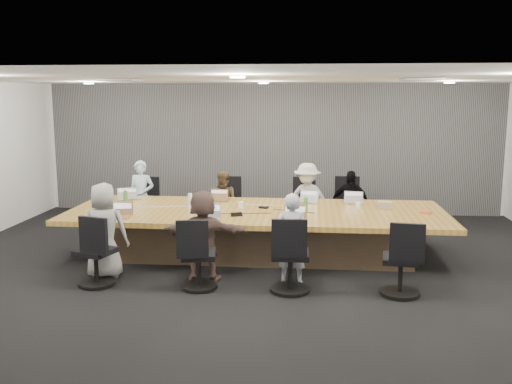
# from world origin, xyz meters

# --- Properties ---
(floor) EXTENTS (10.00, 8.00, 0.00)m
(floor) POSITION_xyz_m (0.00, 0.00, 0.00)
(floor) COLOR black
(floor) RESTS_ON ground
(ceiling) EXTENTS (10.00, 8.00, 0.00)m
(ceiling) POSITION_xyz_m (0.00, 0.00, 2.80)
(ceiling) COLOR white
(ceiling) RESTS_ON wall_back
(wall_back) EXTENTS (10.00, 0.00, 2.80)m
(wall_back) POSITION_xyz_m (0.00, 4.00, 1.40)
(wall_back) COLOR silver
(wall_back) RESTS_ON ground
(wall_front) EXTENTS (10.00, 0.00, 2.80)m
(wall_front) POSITION_xyz_m (0.00, -4.00, 1.40)
(wall_front) COLOR silver
(wall_front) RESTS_ON ground
(curtain) EXTENTS (9.80, 0.04, 2.80)m
(curtain) POSITION_xyz_m (0.00, 3.92, 1.40)
(curtain) COLOR #5E5E61
(curtain) RESTS_ON ground
(conference_table) EXTENTS (6.00, 2.20, 0.74)m
(conference_table) POSITION_xyz_m (0.00, 0.50, 0.40)
(conference_table) COLOR brown
(conference_table) RESTS_ON ground
(chair_0) EXTENTS (0.52, 0.52, 0.75)m
(chair_0) POSITION_xyz_m (-2.30, 2.20, 0.37)
(chair_0) COLOR black
(chair_0) RESTS_ON ground
(chair_1) EXTENTS (0.58, 0.58, 0.81)m
(chair_1) POSITION_xyz_m (-0.72, 2.20, 0.40)
(chair_1) COLOR black
(chair_1) RESTS_ON ground
(chair_2) EXTENTS (0.68, 0.68, 0.81)m
(chair_2) POSITION_xyz_m (0.80, 2.20, 0.40)
(chair_2) COLOR black
(chair_2) RESTS_ON ground
(chair_3) EXTENTS (0.63, 0.63, 0.86)m
(chair_3) POSITION_xyz_m (1.57, 2.20, 0.43)
(chair_3) COLOR black
(chair_3) RESTS_ON ground
(chair_4) EXTENTS (0.67, 0.67, 0.79)m
(chair_4) POSITION_xyz_m (-2.03, -1.20, 0.39)
(chair_4) COLOR black
(chair_4) RESTS_ON ground
(chair_5) EXTENTS (0.59, 0.59, 0.77)m
(chair_5) POSITION_xyz_m (-0.61, -1.20, 0.38)
(chair_5) COLOR black
(chair_5) RESTS_ON ground
(chair_6) EXTENTS (0.59, 0.59, 0.84)m
(chair_6) POSITION_xyz_m (0.61, -1.20, 0.42)
(chair_6) COLOR black
(chair_6) RESTS_ON ground
(chair_7) EXTENTS (0.61, 0.61, 0.80)m
(chair_7) POSITION_xyz_m (2.03, -1.20, 0.40)
(chair_7) COLOR black
(chair_7) RESTS_ON ground
(person_0) EXTENTS (0.52, 0.36, 1.36)m
(person_0) POSITION_xyz_m (-2.30, 1.85, 0.68)
(person_0) COLOR #AFD0E5
(person_0) RESTS_ON ground
(laptop_0) EXTENTS (0.38, 0.30, 0.02)m
(laptop_0) POSITION_xyz_m (-2.30, 1.30, 0.75)
(laptop_0) COLOR #B2B2B7
(laptop_0) RESTS_ON conference_table
(person_1) EXTENTS (0.60, 0.48, 1.17)m
(person_1) POSITION_xyz_m (-0.72, 1.85, 0.59)
(person_1) COLOR #4C3C28
(person_1) RESTS_ON ground
(laptop_1) EXTENTS (0.31, 0.22, 0.02)m
(laptop_1) POSITION_xyz_m (-0.72, 1.30, 0.75)
(laptop_1) COLOR #8C6647
(laptop_1) RESTS_ON conference_table
(person_2) EXTENTS (0.96, 0.68, 1.34)m
(person_2) POSITION_xyz_m (0.80, 1.85, 0.67)
(person_2) COLOR #B0B0B0
(person_2) RESTS_ON ground
(laptop_2) EXTENTS (0.36, 0.28, 0.02)m
(laptop_2) POSITION_xyz_m (0.80, 1.30, 0.75)
(laptop_2) COLOR #B2B2B7
(laptop_2) RESTS_ON conference_table
(person_3) EXTENTS (0.73, 0.35, 1.22)m
(person_3) POSITION_xyz_m (1.57, 1.85, 0.61)
(person_3) COLOR black
(person_3) RESTS_ON ground
(laptop_3) EXTENTS (0.33, 0.24, 0.02)m
(laptop_3) POSITION_xyz_m (1.57, 1.30, 0.75)
(laptop_3) COLOR #B2B2B7
(laptop_3) RESTS_ON conference_table
(person_4) EXTENTS (0.71, 0.51, 1.36)m
(person_4) POSITION_xyz_m (-2.03, -0.85, 0.68)
(person_4) COLOR gray
(person_4) RESTS_ON ground
(laptop_4) EXTENTS (0.37, 0.28, 0.02)m
(laptop_4) POSITION_xyz_m (-2.03, -0.30, 0.75)
(laptop_4) COLOR #8C6647
(laptop_4) RESTS_ON conference_table
(person_5) EXTENTS (1.20, 0.39, 1.29)m
(person_5) POSITION_xyz_m (-0.61, -0.85, 0.64)
(person_5) COLOR brown
(person_5) RESTS_ON ground
(laptop_5) EXTENTS (0.30, 0.22, 0.02)m
(laptop_5) POSITION_xyz_m (-0.61, -0.30, 0.75)
(laptop_5) COLOR #B2B2B7
(laptop_5) RESTS_ON conference_table
(person_6) EXTENTS (0.48, 0.33, 1.26)m
(person_6) POSITION_xyz_m (0.61, -0.85, 0.63)
(person_6) COLOR #A3A5B4
(person_6) RESTS_ON ground
(laptop_6) EXTENTS (0.37, 0.29, 0.02)m
(laptop_6) POSITION_xyz_m (0.61, -0.30, 0.75)
(laptop_6) COLOR #8C6647
(laptop_6) RESTS_ON conference_table
(bottle_green_left) EXTENTS (0.08, 0.08, 0.25)m
(bottle_green_left) POSITION_xyz_m (-2.22, 0.71, 0.86)
(bottle_green_left) COLOR #3C893B
(bottle_green_left) RESTS_ON conference_table
(bottle_green_right) EXTENTS (0.08, 0.08, 0.23)m
(bottle_green_right) POSITION_xyz_m (0.79, 0.43, 0.86)
(bottle_green_right) COLOR #3C893B
(bottle_green_right) RESTS_ON conference_table
(bottle_clear) EXTENTS (0.09, 0.09, 0.24)m
(bottle_clear) POSITION_xyz_m (-1.09, 0.54, 0.86)
(bottle_clear) COLOR silver
(bottle_clear) RESTS_ON conference_table
(cup_white_far) EXTENTS (0.11, 0.11, 0.11)m
(cup_white_far) POSITION_xyz_m (-0.27, 0.62, 0.79)
(cup_white_far) COLOR white
(cup_white_far) RESTS_ON conference_table
(cup_white_near) EXTENTS (0.11, 0.11, 0.10)m
(cup_white_near) POSITION_xyz_m (1.63, 0.76, 0.79)
(cup_white_near) COLOR white
(cup_white_near) RESTS_ON conference_table
(mug_brown) EXTENTS (0.10, 0.10, 0.12)m
(mug_brown) POSITION_xyz_m (-2.22, 0.08, 0.80)
(mug_brown) COLOR brown
(mug_brown) RESTS_ON conference_table
(mic_left) EXTENTS (0.16, 0.12, 0.03)m
(mic_left) POSITION_xyz_m (-0.25, 0.04, 0.75)
(mic_left) COLOR black
(mic_left) RESTS_ON conference_table
(mic_right) EXTENTS (0.17, 0.14, 0.03)m
(mic_right) POSITION_xyz_m (0.10, 0.65, 0.75)
(mic_right) COLOR black
(mic_right) RESTS_ON conference_table
(stapler) EXTENTS (0.17, 0.10, 0.06)m
(stapler) POSITION_xyz_m (-0.26, -0.01, 0.77)
(stapler) COLOR black
(stapler) RESTS_ON conference_table
(canvas_bag) EXTENTS (0.25, 0.18, 0.13)m
(canvas_bag) POSITION_xyz_m (2.05, 0.76, 0.80)
(canvas_bag) COLOR tan
(canvas_bag) RESTS_ON conference_table
(snack_packet) EXTENTS (0.18, 0.15, 0.04)m
(snack_packet) POSITION_xyz_m (2.65, 0.48, 0.76)
(snack_packet) COLOR #D1592D
(snack_packet) RESTS_ON conference_table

